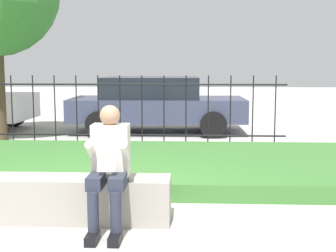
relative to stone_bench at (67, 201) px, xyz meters
name	(u,v)px	position (x,y,z in m)	size (l,w,h in m)	color
ground_plane	(83,221)	(0.17, 0.00, -0.22)	(60.00, 60.00, 0.00)	#B2AFA8
stone_bench	(67,201)	(0.00, 0.00, 0.00)	(2.26, 0.45, 0.49)	gray
person_seated_reader	(109,162)	(0.52, -0.26, 0.49)	(0.42, 0.73, 1.29)	black
grass_berm	(116,165)	(0.17, 2.33, -0.10)	(8.10, 3.26, 0.23)	#3D7533
iron_fence	(131,111)	(0.17, 4.29, 0.56)	(6.10, 0.03, 1.48)	black
car_parked_center	(156,103)	(0.48, 6.72, 0.52)	(4.32, 2.06, 1.38)	#383D56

